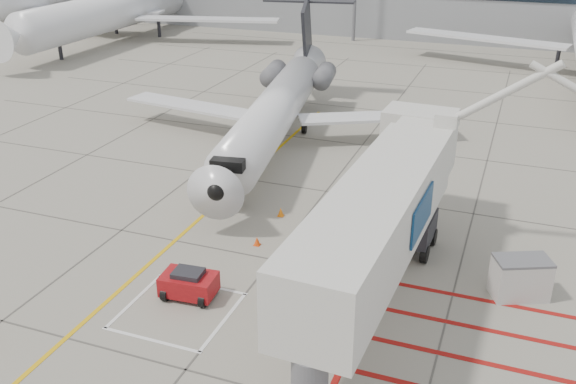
% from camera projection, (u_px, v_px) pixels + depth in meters
% --- Properties ---
extents(ground_plane, '(260.00, 260.00, 0.00)m').
position_uv_depth(ground_plane, '(235.00, 307.00, 25.49)').
color(ground_plane, gray).
rests_on(ground_plane, ground).
extents(regional_jet, '(28.41, 33.51, 7.86)m').
position_uv_depth(regional_jet, '(267.00, 97.00, 38.76)').
color(regional_jet, silver).
rests_on(regional_jet, ground_plane).
extents(jet_bridge, '(9.77, 19.28, 7.56)m').
position_uv_depth(jet_bridge, '(375.00, 232.00, 23.26)').
color(jet_bridge, silver).
rests_on(jet_bridge, ground_plane).
extents(pushback_tug, '(2.29, 1.54, 1.28)m').
position_uv_depth(pushback_tug, '(189.00, 283.00, 25.94)').
color(pushback_tug, '#9D0F13').
rests_on(pushback_tug, ground_plane).
extents(baggage_cart, '(2.20, 1.61, 1.26)m').
position_uv_depth(baggage_cart, '(342.00, 250.00, 28.40)').
color(baggage_cart, slate).
rests_on(baggage_cart, ground_plane).
extents(ground_power_unit, '(2.51, 2.06, 1.72)m').
position_uv_depth(ground_power_unit, '(520.00, 278.00, 25.87)').
color(ground_power_unit, beige).
rests_on(ground_power_unit, ground_plane).
extents(cone_nose, '(0.31, 0.31, 0.43)m').
position_uv_depth(cone_nose, '(257.00, 241.00, 30.03)').
color(cone_nose, '#E4420C').
rests_on(cone_nose, ground_plane).
extents(cone_side, '(0.33, 0.33, 0.45)m').
position_uv_depth(cone_side, '(281.00, 212.00, 32.83)').
color(cone_side, orange).
rests_on(cone_side, ground_plane).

